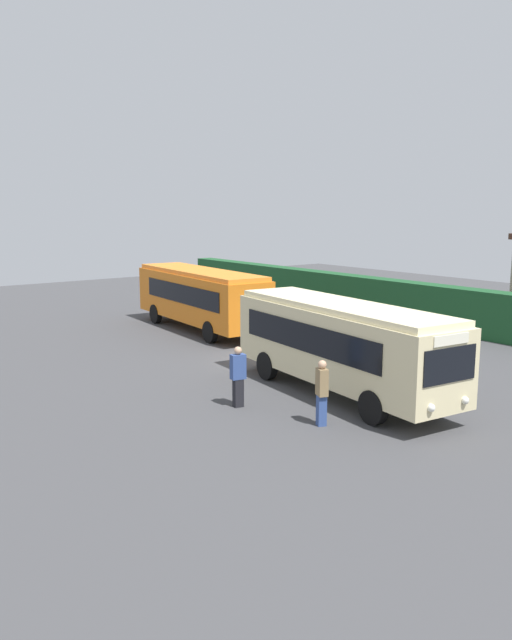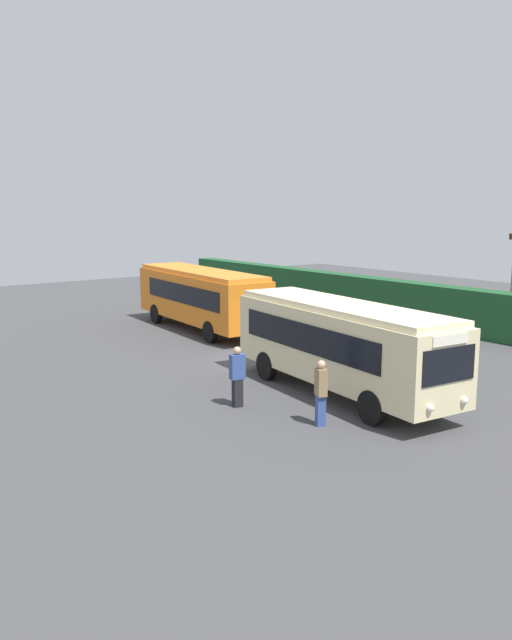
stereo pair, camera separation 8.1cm
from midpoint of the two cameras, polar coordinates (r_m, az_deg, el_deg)
The scene contains 8 objects.
ground_plane at distance 25.41m, azimuth 1.41°, elevation -3.78°, with size 64.00×64.00×0.00m, color #424244.
bus_orange at distance 31.88m, azimuth -5.04°, elevation 2.20°, with size 9.83×3.13×3.01m.
bus_cream at distance 20.90m, azimuth 7.47°, elevation -1.96°, with size 9.36×3.28×3.03m.
person_left at distance 32.32m, azimuth -0.69°, elevation 1.09°, with size 0.41×0.30×1.94m.
person_center at distance 19.64m, azimuth -1.72°, elevation -4.91°, with size 0.34×0.49×1.89m.
person_right at distance 18.05m, azimuth 5.74°, elevation -6.28°, with size 0.45×0.38×1.88m.
hedge_row at distance 33.00m, azimuth 16.39°, elevation 0.99°, with size 44.00×1.15×2.23m, color #1C4D28.
traffic_cone at distance 36.54m, azimuth 4.84°, elevation 0.92°, with size 0.36×0.36×0.60m, color orange.
Camera 1 is at (19.24, -15.45, 6.06)m, focal length 35.99 mm.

